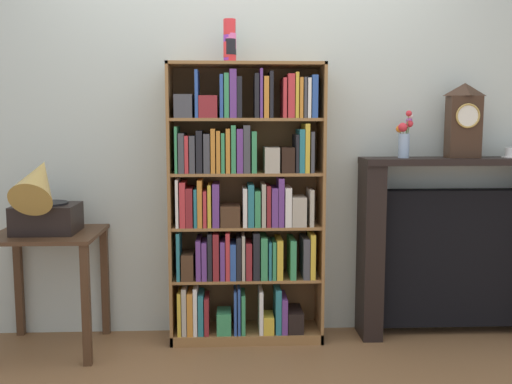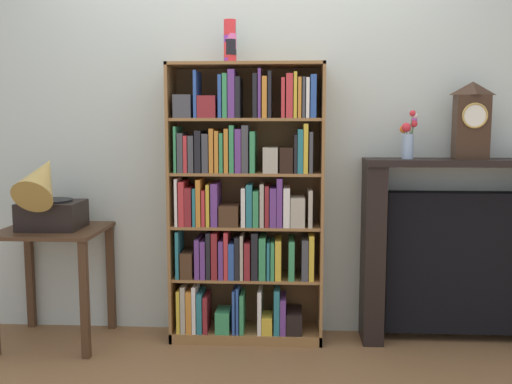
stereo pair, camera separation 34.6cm
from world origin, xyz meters
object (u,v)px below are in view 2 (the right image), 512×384
cup_stack (230,42)px  side_table_left (54,255)px  mantel_clock (472,120)px  flower_vase (408,137)px  fireplace_mantel (461,253)px  bookshelf (244,210)px  gramophone (47,197)px

cup_stack → side_table_left: (-1.05, -0.14, -1.26)m
mantel_clock → flower_vase: (-0.36, 0.00, -0.10)m
fireplace_mantel → mantel_clock: 0.79m
fireplace_mantel → bookshelf: bearing=-178.3°
fireplace_mantel → flower_vase: flower_vase is taller
side_table_left → flower_vase: size_ratio=2.45×
bookshelf → flower_vase: (0.97, 0.01, 0.44)m
flower_vase → fireplace_mantel: bearing=4.2°
side_table_left → flower_vase: bearing=3.6°
mantel_clock → flower_vase: bearing=179.8°
fireplace_mantel → flower_vase: size_ratio=4.16×
mantel_clock → fireplace_mantel: bearing=124.0°
cup_stack → side_table_left: bearing=-172.6°
fireplace_mantel → flower_vase: (-0.34, -0.02, 0.70)m
cup_stack → gramophone: size_ratio=0.50×
cup_stack → mantel_clock: 1.48m
bookshelf → side_table_left: 1.17m
cup_stack → gramophone: 1.40m
mantel_clock → flower_vase: mantel_clock is taller
bookshelf → cup_stack: cup_stack is taller
fireplace_mantel → flower_vase: 0.78m
bookshelf → gramophone: bookshelf is taller
bookshelf → cup_stack: bearing=166.8°
bookshelf → side_table_left: (-1.14, -0.12, -0.27)m
fireplace_mantel → side_table_left: bearing=-176.3°
cup_stack → side_table_left: cup_stack is taller
cup_stack → fireplace_mantel: bearing=0.8°
cup_stack → gramophone: bearing=-169.2°
side_table_left → cup_stack: bearing=7.4°
side_table_left → flower_vase: (2.11, 0.13, 0.70)m
fireplace_mantel → mantel_clock: bearing=-56.0°
cup_stack → mantel_clock: size_ratio=0.56×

